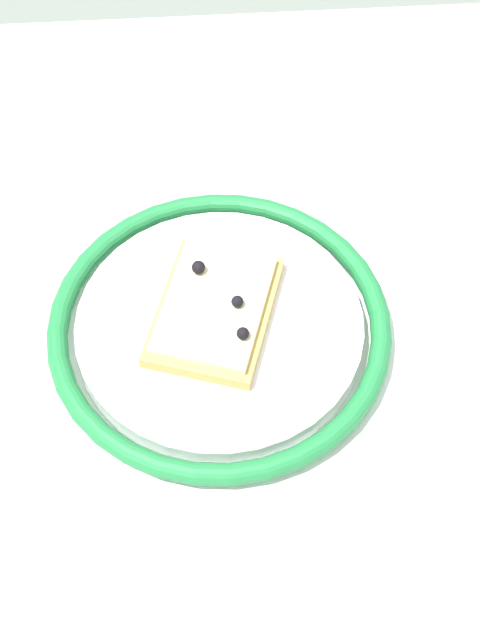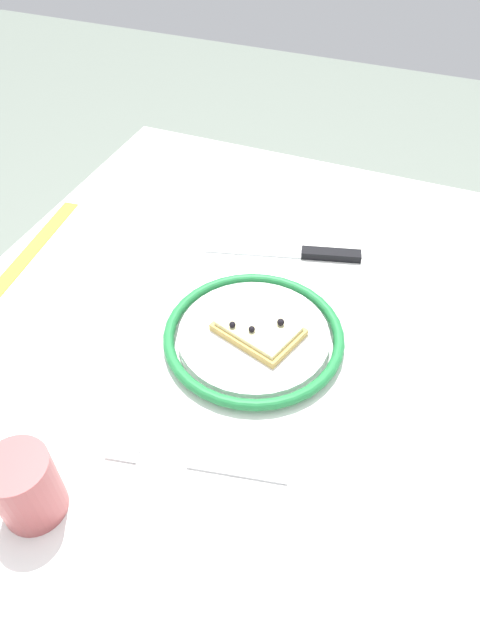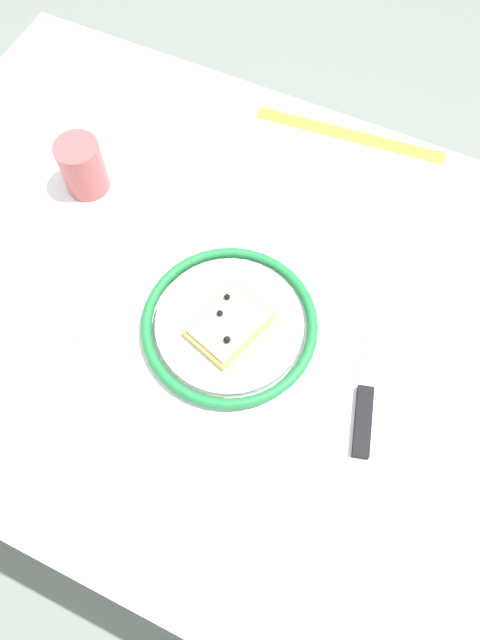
% 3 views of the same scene
% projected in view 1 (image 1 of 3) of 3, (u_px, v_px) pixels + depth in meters
% --- Properties ---
extents(dining_table, '(1.05, 0.77, 0.75)m').
position_uv_depth(dining_table, '(291.00, 435.00, 0.66)').
color(dining_table, white).
rests_on(dining_table, ground_plane).
extents(plate, '(0.23, 0.23, 0.02)m').
position_uv_depth(plate, '(219.00, 327.00, 0.59)').
color(plate, white).
rests_on(plate, dining_table).
extents(pizza_slice_near, '(0.10, 0.12, 0.03)m').
position_uv_depth(pizza_slice_near, '(215.00, 309.00, 0.58)').
color(pizza_slice_near, tan).
rests_on(pizza_slice_near, plate).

